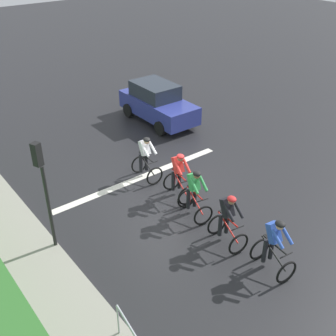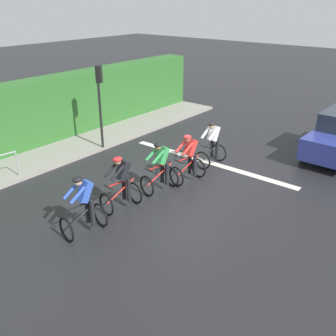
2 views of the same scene
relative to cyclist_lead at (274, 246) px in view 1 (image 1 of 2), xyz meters
name	(u,v)px [view 1 (image 1 of 2)]	position (x,y,z in m)	size (l,w,h in m)	color
ground_plane	(163,194)	(0.07, -4.63, -0.80)	(80.00, 80.00, 0.00)	black
sidewalk_kerb	(36,306)	(5.48, -2.63, -0.74)	(2.80, 19.49, 0.12)	gray
road_marking_stop_line	(141,177)	(0.07, -5.97, -0.79)	(7.00, 0.30, 0.01)	silver
cyclist_lead	(274,246)	(0.00, 0.00, 0.00)	(0.81, 1.16, 1.66)	black
cyclist_second	(228,221)	(0.16, -1.51, 0.00)	(0.82, 1.16, 1.66)	black
cyclist_mid	(194,194)	(0.03, -3.08, 0.00)	(0.86, 1.18, 1.66)	black
cyclist_fourth	(179,176)	(-0.26, -4.19, 0.00)	(0.85, 1.18, 1.66)	black
cyclist_trailing	(146,158)	(-0.10, -5.84, 0.00)	(0.73, 1.11, 1.66)	black
car_navy	(157,103)	(-3.49, -9.67, 0.08)	(1.92, 4.12, 1.76)	navy
traffic_light_near_crossing	(43,182)	(4.17, -4.41, 1.43)	(0.26, 0.30, 3.34)	black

